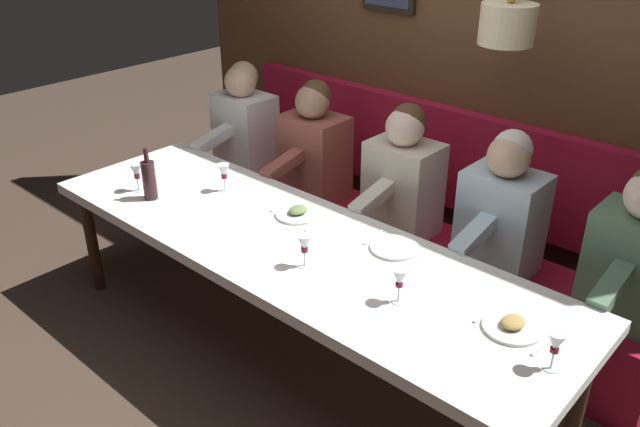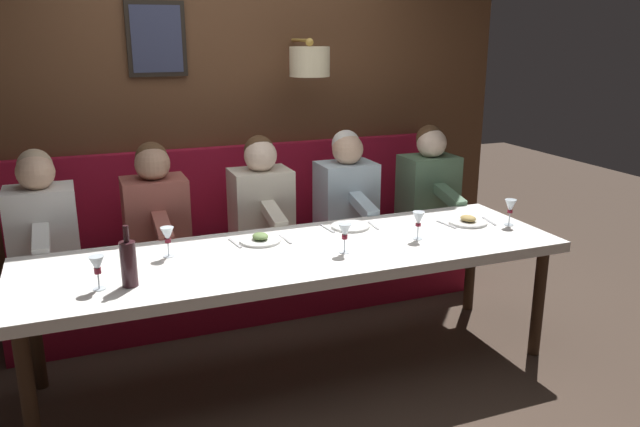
{
  "view_description": "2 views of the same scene",
  "coord_description": "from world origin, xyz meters",
  "views": [
    {
      "loc": [
        -1.99,
        -1.99,
        2.35
      ],
      "look_at": [
        0.05,
        -0.15,
        0.92
      ],
      "focal_mm": 36.37,
      "sensor_mm": 36.0,
      "label": 1
    },
    {
      "loc": [
        -3.11,
        1.1,
        1.91
      ],
      "look_at": [
        0.05,
        -0.15,
        0.92
      ],
      "focal_mm": 35.44,
      "sensor_mm": 36.0,
      "label": 2
    }
  ],
  "objects": [
    {
      "name": "place_setting_2",
      "position": [
        0.08,
        -1.16,
        0.75
      ],
      "size": [
        0.24,
        0.33,
        0.05
      ],
      "color": "silver",
      "rests_on": "dining_table"
    },
    {
      "name": "back_wall_panel",
      "position": [
        1.46,
        -0.0,
        1.36
      ],
      "size": [
        0.59,
        4.4,
        2.9
      ],
      "color": "#51331E",
      "rests_on": "ground_plane"
    },
    {
      "name": "place_setting_0",
      "position": [
        0.27,
        -0.44,
        0.75
      ],
      "size": [
        0.24,
        0.32,
        0.01
      ],
      "color": "silver",
      "rests_on": "dining_table"
    },
    {
      "name": "wine_glass_2",
      "position": [
        -0.05,
        -1.38,
        0.86
      ],
      "size": [
        0.07,
        0.07,
        0.16
      ],
      "color": "silver",
      "rests_on": "dining_table"
    },
    {
      "name": "wine_glass_3",
      "position": [
        0.15,
        0.68,
        0.86
      ],
      "size": [
        0.07,
        0.07,
        0.16
      ],
      "color": "silver",
      "rests_on": "dining_table"
    },
    {
      "name": "wine_bottle",
      "position": [
        -0.19,
        0.92,
        0.86
      ],
      "size": [
        0.08,
        0.08,
        0.3
      ],
      "color": "#33191E",
      "rests_on": "dining_table"
    },
    {
      "name": "dining_table",
      "position": [
        0.0,
        0.0,
        0.68
      ],
      "size": [
        0.9,
        3.0,
        0.74
      ],
      "color": "white",
      "rests_on": "ground_plane"
    },
    {
      "name": "place_setting_1",
      "position": [
        0.21,
        0.16,
        0.75
      ],
      "size": [
        0.24,
        0.32,
        0.05
      ],
      "color": "white",
      "rests_on": "dining_table"
    },
    {
      "name": "wine_glass_1",
      "position": [
        -0.14,
        -0.22,
        0.86
      ],
      "size": [
        0.07,
        0.07,
        0.16
      ],
      "color": "silver",
      "rests_on": "dining_table"
    },
    {
      "name": "diner_middle",
      "position": [
        0.88,
        -0.05,
        0.82
      ],
      "size": [
        0.6,
        0.4,
        0.79
      ],
      "color": "beige",
      "rests_on": "banquette_bench"
    },
    {
      "name": "diner_far",
      "position": [
        0.88,
        0.65,
        0.82
      ],
      "size": [
        0.6,
        0.4,
        0.79
      ],
      "color": "#934C42",
      "rests_on": "banquette_bench"
    },
    {
      "name": "diner_farthest",
      "position": [
        0.88,
        1.32,
        0.82
      ],
      "size": [
        0.6,
        0.4,
        0.79
      ],
      "color": "white",
      "rests_on": "banquette_bench"
    },
    {
      "name": "banquette_bench",
      "position": [
        0.89,
        0.0,
        0.23
      ],
      "size": [
        0.52,
        3.2,
        0.45
      ],
      "primitive_type": "cube",
      "color": "maroon",
      "rests_on": "ground_plane"
    },
    {
      "name": "wine_glass_4",
      "position": [
        -0.18,
        1.06,
        0.86
      ],
      "size": [
        0.07,
        0.07,
        0.16
      ],
      "color": "silver",
      "rests_on": "dining_table"
    },
    {
      "name": "ground_plane",
      "position": [
        0.0,
        0.0,
        0.0
      ],
      "size": [
        12.0,
        12.0,
        0.0
      ],
      "primitive_type": "plane",
      "color": "#423328"
    },
    {
      "name": "diner_nearest",
      "position": [
        0.88,
        -1.36,
        0.82
      ],
      "size": [
        0.6,
        0.4,
        0.79
      ],
      "color": "#567A5B",
      "rests_on": "banquette_bench"
    },
    {
      "name": "wine_glass_0",
      "position": [
        -0.08,
        -0.71,
        0.86
      ],
      "size": [
        0.07,
        0.07,
        0.16
      ],
      "color": "silver",
      "rests_on": "dining_table"
    },
    {
      "name": "diner_near",
      "position": [
        0.88,
        -0.68,
        0.82
      ],
      "size": [
        0.6,
        0.4,
        0.79
      ],
      "color": "silver",
      "rests_on": "banquette_bench"
    }
  ]
}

